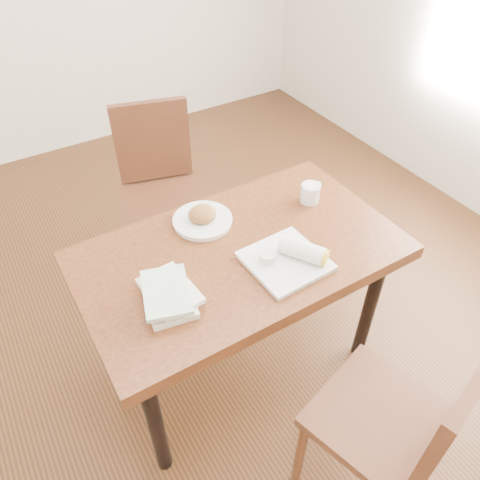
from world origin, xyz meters
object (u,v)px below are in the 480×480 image
table (240,265)px  chair_far (159,180)px  chair_near (407,423)px  plate_burrito (291,258)px  book_stack (168,294)px  coffee_mug (311,192)px  plate_scone (202,218)px

table → chair_far: size_ratio=1.33×
chair_near → plate_burrito: 0.68m
book_stack → coffee_mug: bearing=14.6°
chair_near → chair_far: size_ratio=1.00×
table → plate_burrito: (0.12, -0.17, 0.12)m
plate_scone → chair_near: bearing=-79.5°
chair_near → plate_scone: size_ratio=3.81×
plate_scone → coffee_mug: size_ratio=2.04×
chair_near → plate_burrito: size_ratio=3.29×
chair_far → book_stack: chair_far is taller
chair_far → plate_burrito: 1.08m
chair_near → chair_far: bearing=94.0°
plate_scone → coffee_mug: 0.49m
table → coffee_mug: bearing=14.4°
table → plate_scone: plate_scone is taller
plate_scone → coffee_mug: bearing=-13.1°
coffee_mug → chair_far: bearing=117.7°
book_stack → plate_burrito: bearing=-8.8°
table → chair_far: chair_far is taller
coffee_mug → plate_burrito: bearing=-138.1°
chair_far → coffee_mug: chair_far is taller
chair_near → table: bearing=100.1°
chair_near → book_stack: bearing=124.6°
plate_burrito → table: bearing=126.8°
chair_far → plate_burrito: chair_far is taller
coffee_mug → plate_burrito: 0.41m
plate_scone → plate_burrito: 0.42m
chair_near → plate_scone: chair_near is taller
plate_scone → plate_burrito: size_ratio=0.86×
plate_burrito → book_stack: 0.48m
plate_burrito → book_stack: bearing=171.2°
plate_scone → book_stack: plate_scone is taller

